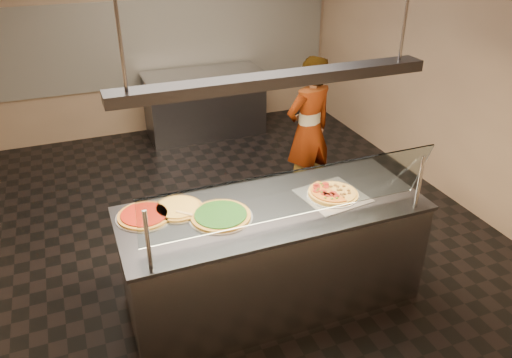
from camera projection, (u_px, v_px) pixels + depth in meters
name	position (u px, v px, depth m)	size (l,w,h in m)	color
ground	(240.00, 226.00, 5.33)	(5.00, 6.00, 0.02)	black
wall_back	(166.00, 27.00, 7.07)	(5.00, 0.02, 3.00)	tan
wall_front	(471.00, 298.00, 2.14)	(5.00, 0.02, 3.00)	tan
wall_right	(455.00, 63.00, 5.42)	(0.02, 6.00, 3.00)	tan
tile_band	(168.00, 42.00, 7.14)	(4.90, 0.02, 1.20)	silver
serving_counter	(272.00, 255.00, 4.11)	(2.40, 0.94, 0.93)	#B7B7BC
sneeze_guard	(294.00, 195.00, 3.46)	(2.16, 0.18, 0.54)	#B7B7BC
perforated_tray	(332.00, 195.00, 4.04)	(0.54, 0.54, 0.01)	silver
half_pizza_pepperoni	(322.00, 194.00, 3.99)	(0.25, 0.42, 0.05)	#986525
half_pizza_sausage	(343.00, 191.00, 4.06)	(0.25, 0.42, 0.04)	#986525
pizza_spinach	(220.00, 215.00, 3.75)	(0.49, 0.49, 0.03)	silver
pizza_cheese	(178.00, 208.00, 3.85)	(0.41, 0.41, 0.03)	silver
pizza_tomato	(144.00, 215.00, 3.76)	(0.43, 0.43, 0.03)	silver
pizza_spatula	(192.00, 212.00, 3.77)	(0.29, 0.17, 0.02)	#B7B7BC
prep_table	(205.00, 104.00, 7.31)	(1.71, 0.74, 0.93)	#3F3F45
worker	(309.00, 131.00, 5.49)	(0.60, 0.40, 1.66)	black
heat_lamp_housing	(276.00, 80.00, 3.40)	(2.30, 0.18, 0.08)	#3F3F45
lamp_rod_left	(116.00, 5.00, 2.82)	(0.02, 0.02, 1.01)	#B7B7BC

